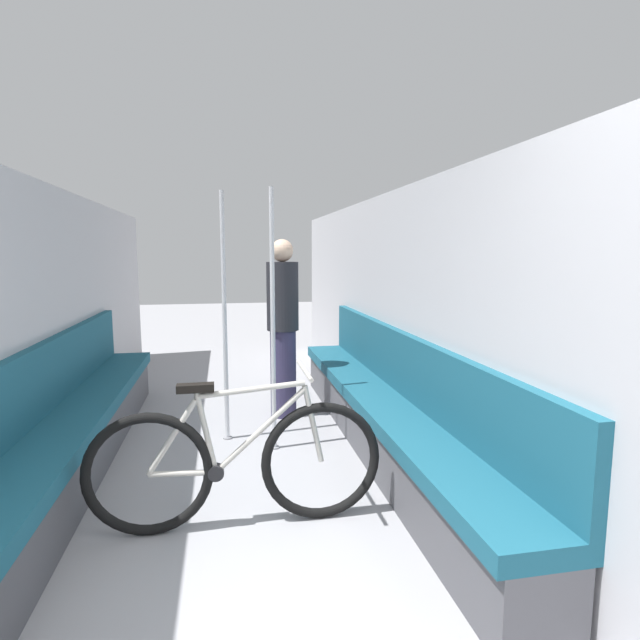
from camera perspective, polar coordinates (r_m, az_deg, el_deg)
wall_left at (r=3.84m, az=-30.87°, el=-1.21°), size 0.10×8.71×2.07m
wall_right at (r=3.89m, az=11.01°, el=-0.17°), size 0.10×8.71×2.07m
bench_seat_row_left at (r=3.96m, az=-26.62°, el=-11.50°), size 0.44×4.16×0.95m
bench_seat_row_right at (r=3.99m, az=7.28°, el=-10.56°), size 0.44×4.16×0.95m
bicycle at (r=2.97m, az=-9.44°, el=-15.95°), size 1.67×0.46×0.91m
grab_pole_near at (r=3.90m, az=-5.41°, el=-0.61°), size 0.08×0.08×2.05m
grab_pole_far at (r=4.16m, az=-10.84°, el=-0.18°), size 0.08×0.08×2.05m
passenger_standing at (r=4.73m, az=-4.27°, el=-0.71°), size 0.30×0.30×1.69m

